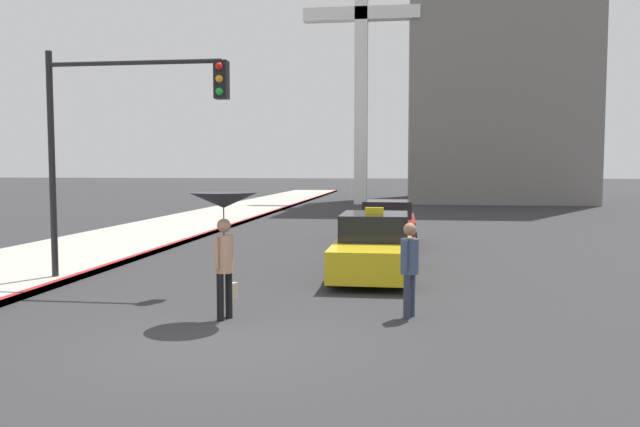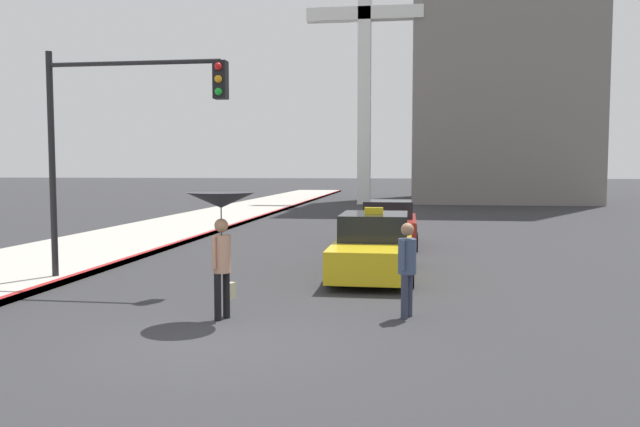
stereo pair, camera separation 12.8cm
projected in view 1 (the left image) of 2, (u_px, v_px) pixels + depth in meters
The scene contains 7 objects.
ground_plane at pixel (216, 340), 9.33m from camera, with size 300.00×300.00×0.00m, color #2D2D30.
taxi at pixel (374, 247), 15.01m from camera, with size 1.91×4.78×1.63m.
sedan_red at pixel (387, 225), 20.65m from camera, with size 1.91×4.21×1.49m.
pedestrian_with_umbrella at pixel (224, 214), 10.46m from camera, with size 1.17×1.17×2.16m.
pedestrian_man at pixel (410, 262), 10.66m from camera, with size 0.40×0.46×1.64m.
traffic_light at pixel (124, 120), 13.51m from camera, with size 4.11×0.38×5.13m.
monument_cross at pixel (361, 55), 43.97m from camera, with size 8.18×0.90×18.59m.
Camera 1 is at (2.76, -8.87, 2.57)m, focal length 35.00 mm.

